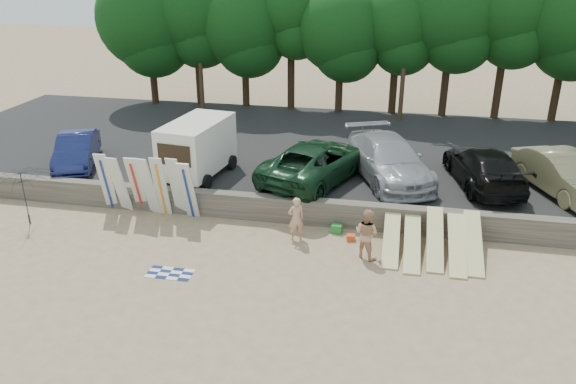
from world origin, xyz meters
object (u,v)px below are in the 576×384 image
box_trailer (197,146)px  car_0 (77,150)px  car_1 (316,161)px  beachgoer_a (296,219)px  beachgoer_b (367,234)px  cooler (337,229)px  car_4 (563,174)px  car_2 (388,159)px  beach_umbrella (26,197)px  car_3 (484,167)px

box_trailer → car_0: size_ratio=0.92×
car_0 → car_1: size_ratio=0.72×
beachgoer_a → beachgoer_b: (2.58, -0.79, 0.06)m
cooler → beachgoer_b: bearing=-46.2°
car_0 → car_4: size_ratio=0.88×
car_2 → box_trailer: bearing=166.4°
beachgoer_b → beach_umbrella: beach_umbrella is taller
car_0 → beachgoer_a: size_ratio=2.66×
box_trailer → car_1: box_trailer is taller
beachgoer_a → beachgoer_b: beachgoer_b is taller
box_trailer → cooler: box_trailer is taller
beach_umbrella → car_1: bearing=25.1°
car_1 → car_3: bearing=-152.4°
car_4 → beach_umbrella: 20.99m
car_1 → beachgoer_a: car_1 is taller
beach_umbrella → car_4: bearing=15.0°
beachgoer_b → car_2: bearing=-65.7°
car_0 → beachgoer_a: car_0 is taller
beachgoer_b → box_trailer: bearing=-1.4°
car_1 → car_3: (6.88, 0.84, -0.05)m
box_trailer → beachgoer_b: bearing=-22.6°
car_0 → beachgoer_a: (10.82, -3.85, -0.60)m
car_0 → car_2: car_2 is taller
car_0 → beach_umbrella: beach_umbrella is taller
car_3 → car_4: bearing=162.9°
beachgoer_a → beach_umbrella: 10.33m
cooler → beach_umbrella: (-11.72, -1.51, 0.96)m
cooler → car_1: bearing=119.0°
box_trailer → car_2: (8.03, 1.29, -0.50)m
car_2 → beachgoer_b: (-0.48, -5.74, -0.69)m
box_trailer → cooler: bearing=-16.1°
car_0 → car_2: 13.93m
car_1 → beach_umbrella: bearing=45.7°
beachgoer_a → beachgoer_b: bearing=135.2°
car_3 → beachgoer_b: bearing=41.3°
car_3 → cooler: size_ratio=14.55×
car_3 → beach_umbrella: 18.21m
car_2 → beach_umbrella: (-13.37, -5.64, -0.46)m
car_1 → car_0: bearing=22.3°
car_4 → beachgoer_b: (-7.38, -5.51, -0.63)m
box_trailer → car_2: bearing=17.0°
box_trailer → car_3: 12.04m
car_2 → beach_umbrella: car_2 is taller
car_1 → cooler: (1.31, -3.35, -1.39)m
cooler → car_0: bearing=173.8°
car_2 → beachgoer_b: bearing=-117.6°
box_trailer → car_0: bearing=-174.0°
box_trailer → car_1: 5.12m
car_0 → car_4: (20.78, 0.87, 0.10)m
car_1 → beach_umbrella: car_1 is taller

